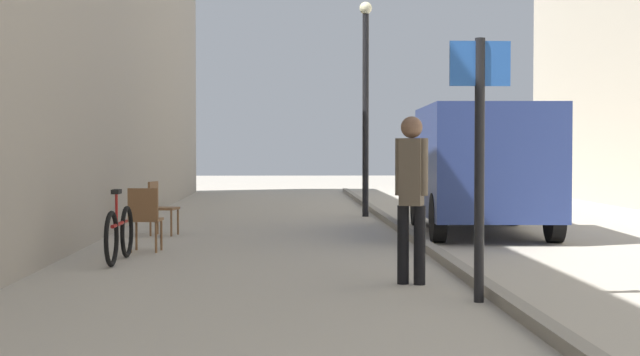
# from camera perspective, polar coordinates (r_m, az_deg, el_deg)

# --- Properties ---
(ground_plane) EXTENTS (80.00, 80.00, 0.00)m
(ground_plane) POSITION_cam_1_polar(r_m,az_deg,el_deg) (13.78, 0.15, -4.57)
(ground_plane) COLOR #A8A093
(kerb_strip) EXTENTS (0.16, 40.00, 0.12)m
(kerb_strip) POSITION_cam_1_polar(r_m,az_deg,el_deg) (13.93, 6.68, -4.26)
(kerb_strip) COLOR gray
(kerb_strip) RESTS_ON ground_plane
(pedestrian_main_foreground) EXTENTS (0.36, 0.28, 1.87)m
(pedestrian_main_foreground) POSITION_cam_1_polar(r_m,az_deg,el_deg) (10.80, 5.41, -0.56)
(pedestrian_main_foreground) COLOR black
(pedestrian_main_foreground) RESTS_ON ground_plane
(delivery_van) EXTENTS (2.30, 5.17, 2.24)m
(delivery_van) POSITION_cam_1_polar(r_m,az_deg,el_deg) (17.46, 9.39, 0.74)
(delivery_van) COLOR navy
(delivery_van) RESTS_ON ground_plane
(street_sign_post) EXTENTS (0.60, 0.10, 2.60)m
(street_sign_post) POSITION_cam_1_polar(r_m,az_deg,el_deg) (9.62, 9.38, 1.89)
(street_sign_post) COLOR black
(street_sign_post) RESTS_ON ground_plane
(lamp_post) EXTENTS (0.28, 0.28, 4.76)m
(lamp_post) POSITION_cam_1_polar(r_m,az_deg,el_deg) (21.54, 2.70, 4.96)
(lamp_post) COLOR black
(lamp_post) RESTS_ON ground_plane
(bicycle_leaning) EXTENTS (0.11, 1.77, 0.98)m
(bicycle_leaning) POSITION_cam_1_polar(r_m,az_deg,el_deg) (13.19, -11.74, -3.23)
(bicycle_leaning) COLOR black
(bicycle_leaning) RESTS_ON ground_plane
(cafe_chair_near_window) EXTENTS (0.47, 0.47, 0.94)m
(cafe_chair_near_window) POSITION_cam_1_polar(r_m,az_deg,el_deg) (14.36, -10.29, -2.15)
(cafe_chair_near_window) COLOR brown
(cafe_chair_near_window) RESTS_ON ground_plane
(cafe_chair_by_doorway) EXTENTS (0.52, 0.52, 0.94)m
(cafe_chair_by_doorway) POSITION_cam_1_polar(r_m,az_deg,el_deg) (17.10, -9.44, -1.52)
(cafe_chair_by_doorway) COLOR brown
(cafe_chair_by_doorway) RESTS_ON ground_plane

